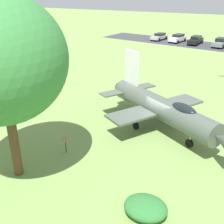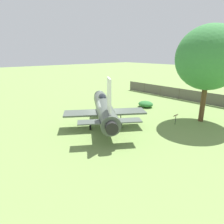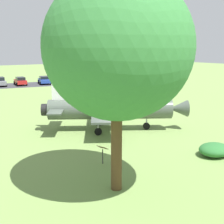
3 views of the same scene
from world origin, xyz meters
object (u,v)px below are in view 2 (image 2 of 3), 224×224
display_jet (104,107)px  shrub_near_fence (146,104)px  info_plaque (176,117)px  shade_tree (209,58)px

display_jet → shrub_near_fence: bearing=-46.7°
info_plaque → shrub_near_fence: bearing=155.8°
shrub_near_fence → info_plaque: size_ratio=1.89×
shade_tree → info_plaque: bearing=-111.5°
shade_tree → shrub_near_fence: size_ratio=4.70×
display_jet → shade_tree: size_ratio=1.13×
display_jet → shade_tree: shade_tree is taller
shrub_near_fence → info_plaque: info_plaque is taller
info_plaque → display_jet: bearing=-130.7°
display_jet → shade_tree: bearing=-92.6°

